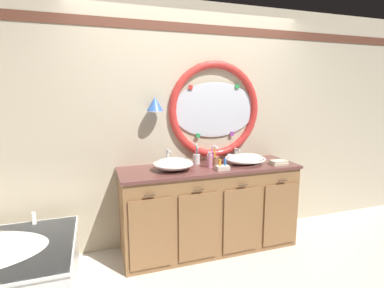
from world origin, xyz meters
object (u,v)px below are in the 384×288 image
(folded_hand_towel, at_px, (278,163))
(toothbrush_holder_right, at_px, (215,160))
(sink_basin_left, at_px, (173,164))
(toiletry_basket, at_px, (222,167))
(sink_basin_right, at_px, (245,159))
(soap_dispenser, at_px, (210,160))
(toothbrush_holder_left, at_px, (196,158))

(folded_hand_towel, bearing_deg, toothbrush_holder_right, 161.95)
(sink_basin_left, bearing_deg, toiletry_basket, -17.25)
(sink_basin_right, xyz_separation_m, soap_dispenser, (-0.41, -0.00, 0.01))
(sink_basin_right, distance_m, toothbrush_holder_left, 0.52)
(toothbrush_holder_right, distance_m, folded_hand_towel, 0.68)
(toothbrush_holder_right, height_order, folded_hand_towel, toothbrush_holder_right)
(folded_hand_towel, relative_size, toiletry_basket, 1.39)
(toothbrush_holder_left, xyz_separation_m, folded_hand_towel, (0.81, -0.32, -0.04))
(toothbrush_holder_left, bearing_deg, sink_basin_left, -148.93)
(sink_basin_left, height_order, soap_dispenser, soap_dispenser)
(soap_dispenser, bearing_deg, toothbrush_holder_left, 111.74)
(toiletry_basket, bearing_deg, folded_hand_towel, 0.77)
(folded_hand_towel, bearing_deg, soap_dispenser, 169.93)
(toothbrush_holder_right, bearing_deg, soap_dispenser, -139.56)
(toiletry_basket, bearing_deg, toothbrush_holder_right, 86.68)
(sink_basin_right, xyz_separation_m, toothbrush_holder_right, (-0.32, 0.08, -0.00))
(soap_dispenser, relative_size, toiletry_basket, 1.26)
(toothbrush_holder_right, xyz_separation_m, folded_hand_towel, (0.65, -0.21, -0.03))
(toothbrush_holder_right, distance_m, soap_dispenser, 0.12)
(sink_basin_left, bearing_deg, toothbrush_holder_right, 8.95)
(sink_basin_left, distance_m, toiletry_basket, 0.49)
(folded_hand_towel, bearing_deg, sink_basin_left, 173.13)
(sink_basin_left, height_order, toothbrush_holder_left, toothbrush_holder_left)
(sink_basin_right, xyz_separation_m, toothbrush_holder_left, (-0.49, 0.19, 0.00))
(sink_basin_left, xyz_separation_m, toothbrush_holder_left, (0.31, 0.19, -0.00))
(sink_basin_left, height_order, sink_basin_right, sink_basin_left)
(sink_basin_left, bearing_deg, sink_basin_right, 0.00)
(sink_basin_right, distance_m, folded_hand_towel, 0.35)
(sink_basin_left, xyz_separation_m, folded_hand_towel, (1.12, -0.14, -0.04))
(sink_basin_left, xyz_separation_m, toothbrush_holder_right, (0.48, 0.08, -0.01))
(soap_dispenser, bearing_deg, sink_basin_right, 0.58)
(sink_basin_left, relative_size, soap_dispenser, 2.44)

